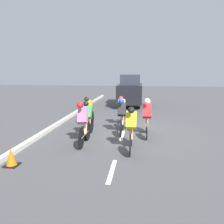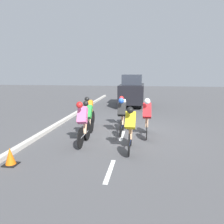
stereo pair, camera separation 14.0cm
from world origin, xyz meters
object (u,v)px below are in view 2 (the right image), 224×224
cyclist_pink (83,122)px  cyclist_green (88,118)px  cyclist_red (147,116)px  cyclist_black (122,115)px  cyclist_orange (89,112)px  cyclist_white (123,110)px  support_car (132,90)px  cyclist_yellow (130,128)px  traffic_cone (10,157)px

cyclist_pink → cyclist_green: (0.07, -0.94, -0.05)m
cyclist_red → cyclist_black: bearing=-13.0°
cyclist_green → cyclist_orange: (0.28, -1.32, -0.01)m
cyclist_pink → cyclist_orange: cyclist_pink is taller
cyclist_green → cyclist_white: 2.24m
cyclist_red → cyclist_orange: bearing=-20.5°
cyclist_red → cyclist_black: 1.02m
support_car → cyclist_black: bearing=90.2°
cyclist_black → cyclist_orange: size_ratio=0.98×
cyclist_yellow → traffic_cone: 3.56m
cyclist_red → cyclist_yellow: (0.53, 1.71, -0.05)m
cyclist_black → traffic_cone: 4.44m
cyclist_green → cyclist_white: bearing=-121.2°
cyclist_red → cyclist_yellow: size_ratio=1.01×
cyclist_green → cyclist_white: cyclist_green is taller
cyclist_pink → traffic_cone: size_ratio=3.39×
cyclist_pink → cyclist_orange: 2.28m
cyclist_black → cyclist_white: bearing=-85.3°
cyclist_red → cyclist_orange: size_ratio=0.97×
cyclist_red → cyclist_orange: 2.72m
cyclist_black → cyclist_yellow: (-0.47, 1.94, -0.02)m
cyclist_black → cyclist_white: 1.32m
cyclist_yellow → support_car: (0.50, -9.52, 0.37)m
cyclist_orange → support_car: (-1.52, -6.86, 0.39)m
cyclist_pink → cyclist_white: cyclist_pink is taller
support_car → cyclist_green: bearing=81.4°
cyclist_green → traffic_cone: size_ratio=3.41×
cyclist_black → cyclist_pink: 1.94m
cyclist_yellow → cyclist_green: bearing=-37.8°
cyclist_pink → cyclist_yellow: bearing=166.2°
cyclist_pink → cyclist_orange: (0.35, -2.26, -0.06)m
cyclist_black → cyclist_pink: cyclist_pink is taller
cyclist_black → cyclist_orange: cyclist_black is taller
cyclist_pink → traffic_cone: cyclist_pink is taller
cyclist_yellow → cyclist_orange: cyclist_yellow is taller
cyclist_red → cyclist_green: 2.30m
cyclist_black → cyclist_white: (0.11, -1.32, -0.04)m
cyclist_white → traffic_cone: cyclist_white is taller
cyclist_pink → cyclist_yellow: cyclist_pink is taller
cyclist_white → traffic_cone: (2.59, 4.80, -0.52)m
cyclist_red → traffic_cone: 4.96m
cyclist_black → cyclist_green: (1.27, 0.59, -0.03)m
cyclist_yellow → support_car: size_ratio=0.42×
cyclist_yellow → cyclist_orange: bearing=-52.9°
cyclist_green → cyclist_yellow: bearing=142.2°
support_car → cyclist_red: bearing=97.5°
cyclist_white → cyclist_orange: cyclist_orange is taller
cyclist_red → cyclist_white: size_ratio=1.01×
cyclist_black → cyclist_green: cyclist_black is taller
cyclist_pink → cyclist_orange: bearing=-81.1°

